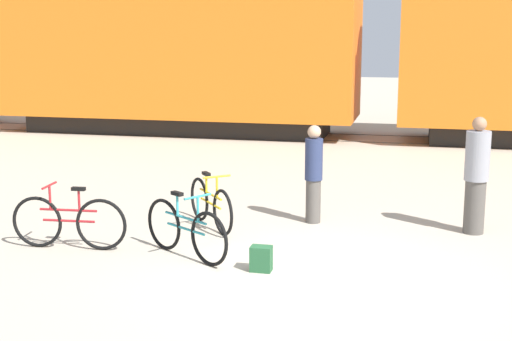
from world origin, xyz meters
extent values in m
plane|color=#B2A893|center=(0.00, 0.00, 0.00)|extent=(80.00, 80.00, 0.00)
cube|color=black|center=(-6.13, 12.22, 0.28)|extent=(9.25, 2.20, 0.55)
cube|color=orange|center=(-6.13, 12.22, 2.30)|extent=(11.02, 2.94, 3.49)
cylinder|color=orange|center=(-6.13, 12.22, 4.04)|extent=(10.14, 2.79, 2.79)
cube|color=#4C4238|center=(0.00, 11.51, 0.01)|extent=(59.79, 0.07, 0.01)
cube|color=#4C4238|center=(0.00, 12.94, 0.01)|extent=(59.79, 0.07, 0.01)
torus|color=black|center=(-1.69, 1.57, 0.36)|extent=(0.50, 0.60, 0.73)
torus|color=black|center=(-2.31, 2.34, 0.36)|extent=(0.50, 0.60, 0.73)
cylinder|color=gold|center=(-2.00, 1.96, 0.55)|extent=(0.57, 0.70, 0.04)
cylinder|color=gold|center=(-2.00, 1.96, 0.40)|extent=(0.53, 0.64, 0.04)
cylinder|color=gold|center=(-2.11, 2.09, 0.70)|extent=(0.04, 0.04, 0.31)
cube|color=black|center=(-2.11, 2.09, 0.86)|extent=(0.19, 0.21, 0.05)
cylinder|color=gold|center=(-1.83, 1.75, 0.72)|extent=(0.04, 0.04, 0.34)
cylinder|color=gold|center=(-1.83, 1.75, 0.89)|extent=(0.38, 0.32, 0.03)
torus|color=black|center=(-4.17, 0.35, 0.38)|extent=(0.77, 0.11, 0.77)
torus|color=black|center=(-3.19, 0.43, 0.38)|extent=(0.77, 0.11, 0.77)
cylinder|color=#A31E23|center=(-3.68, 0.39, 0.58)|extent=(0.86, 0.10, 0.04)
cylinder|color=#A31E23|center=(-3.68, 0.39, 0.42)|extent=(0.79, 0.10, 0.04)
cylinder|color=#A31E23|center=(-3.51, 0.40, 0.74)|extent=(0.04, 0.04, 0.32)
cube|color=black|center=(-3.51, 0.40, 0.90)|extent=(0.21, 0.10, 0.05)
cylinder|color=#A31E23|center=(-3.95, 0.37, 0.76)|extent=(0.04, 0.04, 0.36)
cylinder|color=#A31E23|center=(-3.95, 0.37, 0.94)|extent=(0.07, 0.46, 0.03)
torus|color=black|center=(-1.47, 0.11, 0.38)|extent=(0.66, 0.46, 0.76)
torus|color=black|center=(-2.32, 0.67, 0.38)|extent=(0.66, 0.46, 0.76)
cylinder|color=teal|center=(-1.89, 0.39, 0.57)|extent=(0.77, 0.52, 0.04)
cylinder|color=teal|center=(-1.89, 0.39, 0.41)|extent=(0.70, 0.47, 0.04)
cylinder|color=teal|center=(-2.04, 0.49, 0.73)|extent=(0.04, 0.04, 0.32)
cube|color=black|center=(-2.04, 0.49, 0.89)|extent=(0.21, 0.18, 0.05)
cylinder|color=teal|center=(-1.66, 0.24, 0.75)|extent=(0.04, 0.04, 0.35)
cylinder|color=teal|center=(-1.66, 0.24, 0.93)|extent=(0.28, 0.40, 0.03)
cylinder|color=#514C47|center=(-0.43, 2.63, 0.36)|extent=(0.25, 0.25, 0.73)
cylinder|color=navy|center=(-0.43, 2.63, 1.07)|extent=(0.29, 0.29, 0.68)
sphere|color=tan|center=(-0.43, 2.63, 1.52)|extent=(0.22, 0.22, 0.22)
cylinder|color=#514C47|center=(2.13, 2.58, 0.42)|extent=(0.32, 0.32, 0.85)
cylinder|color=gray|center=(2.13, 2.58, 1.24)|extent=(0.38, 0.38, 0.77)
sphere|color=#A37556|center=(2.13, 2.58, 1.73)|extent=(0.22, 0.22, 0.22)
cube|color=#235633|center=(-0.74, 0.06, 0.17)|extent=(0.28, 0.20, 0.34)
camera|label=1|loc=(1.25, -8.75, 3.15)|focal=50.00mm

